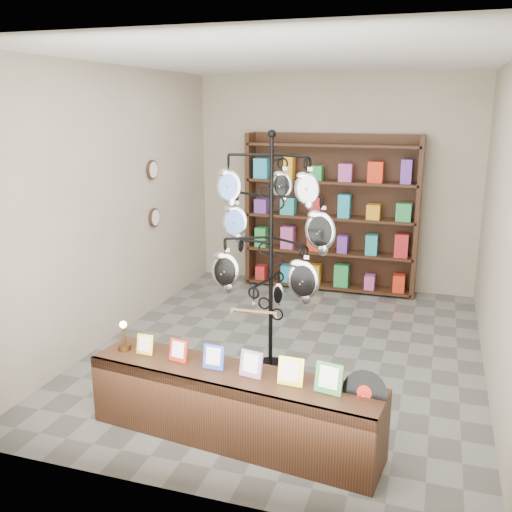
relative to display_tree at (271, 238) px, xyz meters
The scene contains 6 objects.
ground 1.46m from the display_tree, 85.12° to the left, with size 5.00×5.00×0.00m, color slate.
room_envelope 0.71m from the display_tree, 85.12° to the left, with size 5.00×5.00×5.00m.
display_tree is the anchor object (origin of this frame).
front_shelf 1.65m from the display_tree, 87.08° to the right, with size 2.40×0.76×0.83m.
back_shelving 2.84m from the display_tree, 89.09° to the left, with size 2.42×0.36×2.20m.
wall_clocks 2.34m from the display_tree, 145.56° to the left, with size 0.03×0.24×0.84m.
Camera 1 is at (1.43, -5.54, 2.57)m, focal length 40.00 mm.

